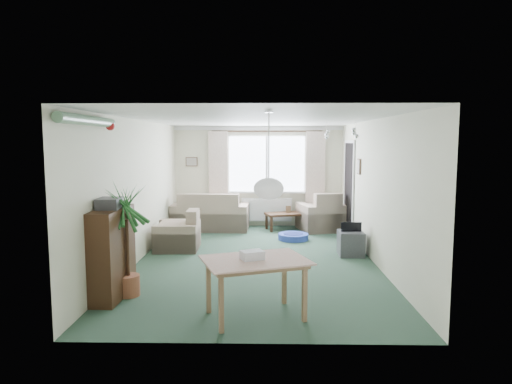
{
  "coord_description": "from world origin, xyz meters",
  "views": [
    {
      "loc": [
        0.15,
        -7.66,
        2.04
      ],
      "look_at": [
        0.0,
        0.3,
        1.15
      ],
      "focal_mm": 32.0,
      "sensor_mm": 36.0,
      "label": 1
    }
  ],
  "objects_px": {
    "houseplant": "(127,240)",
    "dining_table": "(255,289)",
    "coffee_table": "(285,221)",
    "bookshelf": "(112,253)",
    "tv_cube": "(351,243)",
    "armchair_left": "(177,230)",
    "armchair_corner": "(322,211)",
    "sofa": "(211,211)",
    "pet_bed": "(293,237)"
  },
  "relations": [
    {
      "from": "armchair_corner",
      "to": "houseplant",
      "type": "relative_size",
      "value": 0.67
    },
    {
      "from": "sofa",
      "to": "armchair_left",
      "type": "xyz_separation_m",
      "value": [
        -0.4,
        -1.96,
        -0.06
      ]
    },
    {
      "from": "sofa",
      "to": "pet_bed",
      "type": "xyz_separation_m",
      "value": [
        1.85,
        -1.09,
        -0.37
      ]
    },
    {
      "from": "coffee_table",
      "to": "dining_table",
      "type": "height_order",
      "value": "dining_table"
    },
    {
      "from": "dining_table",
      "to": "pet_bed",
      "type": "bearing_deg",
      "value": 80.51
    },
    {
      "from": "houseplant",
      "to": "dining_table",
      "type": "relative_size",
      "value": 1.4
    },
    {
      "from": "sofa",
      "to": "bookshelf",
      "type": "height_order",
      "value": "bookshelf"
    },
    {
      "from": "armchair_corner",
      "to": "tv_cube",
      "type": "bearing_deg",
      "value": 82.32
    },
    {
      "from": "bookshelf",
      "to": "armchair_corner",
      "type": "bearing_deg",
      "value": 56.01
    },
    {
      "from": "sofa",
      "to": "houseplant",
      "type": "xyz_separation_m",
      "value": [
        -0.55,
        -4.58,
        0.31
      ]
    },
    {
      "from": "armchair_left",
      "to": "armchair_corner",
      "type": "bearing_deg",
      "value": 121.35
    },
    {
      "from": "coffee_table",
      "to": "pet_bed",
      "type": "xyz_separation_m",
      "value": [
        0.13,
        -1.09,
        -0.13
      ]
    },
    {
      "from": "coffee_table",
      "to": "houseplant",
      "type": "distance_m",
      "value": 5.14
    },
    {
      "from": "armchair_left",
      "to": "pet_bed",
      "type": "distance_m",
      "value": 2.43
    },
    {
      "from": "sofa",
      "to": "bookshelf",
      "type": "bearing_deg",
      "value": 82.39
    },
    {
      "from": "bookshelf",
      "to": "pet_bed",
      "type": "distance_m",
      "value": 4.42
    },
    {
      "from": "armchair_corner",
      "to": "pet_bed",
      "type": "bearing_deg",
      "value": 42.46
    },
    {
      "from": "sofa",
      "to": "houseplant",
      "type": "height_order",
      "value": "houseplant"
    },
    {
      "from": "houseplant",
      "to": "dining_table",
      "type": "bearing_deg",
      "value": -22.63
    },
    {
      "from": "dining_table",
      "to": "pet_bed",
      "type": "height_order",
      "value": "dining_table"
    },
    {
      "from": "coffee_table",
      "to": "dining_table",
      "type": "bearing_deg",
      "value": -96.19
    },
    {
      "from": "sofa",
      "to": "tv_cube",
      "type": "bearing_deg",
      "value": 141.28
    },
    {
      "from": "dining_table",
      "to": "coffee_table",
      "type": "bearing_deg",
      "value": 83.81
    },
    {
      "from": "armchair_left",
      "to": "tv_cube",
      "type": "distance_m",
      "value": 3.23
    },
    {
      "from": "sofa",
      "to": "dining_table",
      "type": "distance_m",
      "value": 5.41
    },
    {
      "from": "armchair_corner",
      "to": "coffee_table",
      "type": "xyz_separation_m",
      "value": [
        -0.85,
        0.02,
        -0.25
      ]
    },
    {
      "from": "dining_table",
      "to": "tv_cube",
      "type": "xyz_separation_m",
      "value": [
        1.65,
        2.93,
        -0.12
      ]
    },
    {
      "from": "coffee_table",
      "to": "dining_table",
      "type": "distance_m",
      "value": 5.32
    },
    {
      "from": "bookshelf",
      "to": "armchair_left",
      "type": "bearing_deg",
      "value": 84.49
    },
    {
      "from": "armchair_left",
      "to": "bookshelf",
      "type": "relative_size",
      "value": 0.71
    },
    {
      "from": "pet_bed",
      "to": "armchair_corner",
      "type": "bearing_deg",
      "value": 55.64
    },
    {
      "from": "sofa",
      "to": "dining_table",
      "type": "relative_size",
      "value": 1.63
    },
    {
      "from": "bookshelf",
      "to": "houseplant",
      "type": "xyz_separation_m",
      "value": [
        0.19,
        0.05,
        0.16
      ]
    },
    {
      "from": "armchair_corner",
      "to": "sofa",
      "type": "bearing_deg",
      "value": -13.73
    },
    {
      "from": "dining_table",
      "to": "pet_bed",
      "type": "relative_size",
      "value": 1.71
    },
    {
      "from": "sofa",
      "to": "armchair_corner",
      "type": "bearing_deg",
      "value": -179.1
    },
    {
      "from": "armchair_corner",
      "to": "bookshelf",
      "type": "relative_size",
      "value": 0.85
    },
    {
      "from": "pet_bed",
      "to": "bookshelf",
      "type": "bearing_deg",
      "value": -126.13
    },
    {
      "from": "armchair_left",
      "to": "houseplant",
      "type": "height_order",
      "value": "houseplant"
    },
    {
      "from": "armchair_left",
      "to": "pet_bed",
      "type": "bearing_deg",
      "value": 109.55
    },
    {
      "from": "bookshelf",
      "to": "tv_cube",
      "type": "xyz_separation_m",
      "value": [
        3.54,
        2.27,
        -0.37
      ]
    },
    {
      "from": "coffee_table",
      "to": "bookshelf",
      "type": "height_order",
      "value": "bookshelf"
    },
    {
      "from": "houseplant",
      "to": "dining_table",
      "type": "height_order",
      "value": "houseplant"
    },
    {
      "from": "armchair_corner",
      "to": "bookshelf",
      "type": "bearing_deg",
      "value": 41.1
    },
    {
      "from": "tv_cube",
      "to": "sofa",
      "type": "bearing_deg",
      "value": 140.51
    },
    {
      "from": "houseplant",
      "to": "tv_cube",
      "type": "distance_m",
      "value": 4.05
    },
    {
      "from": "armchair_corner",
      "to": "houseplant",
      "type": "height_order",
      "value": "houseplant"
    },
    {
      "from": "sofa",
      "to": "armchair_left",
      "type": "distance_m",
      "value": 2.0
    },
    {
      "from": "houseplant",
      "to": "tv_cube",
      "type": "xyz_separation_m",
      "value": [
        3.35,
        2.22,
        -0.53
      ]
    },
    {
      "from": "houseplant",
      "to": "pet_bed",
      "type": "xyz_separation_m",
      "value": [
        2.4,
        3.5,
        -0.68
      ]
    }
  ]
}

